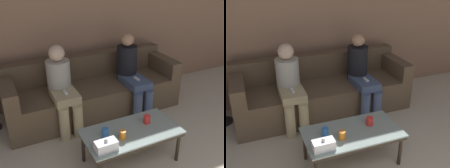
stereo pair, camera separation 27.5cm
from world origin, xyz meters
The scene contains 9 objects.
wall_back centered at (0.00, 4.07, 1.30)m, with size 12.00×0.06×2.60m.
couch centered at (0.00, 3.56, 0.31)m, with size 2.54×0.85×0.82m.
coffee_table centered at (-0.07, 2.30, 0.37)m, with size 1.06×0.56×0.41m.
cup_near_left centered at (0.17, 2.36, 0.46)m, with size 0.08×0.08×0.09m.
cup_near_right centered at (-0.22, 2.22, 0.46)m, with size 0.07×0.07×0.09m.
cup_far_center centered at (-0.37, 2.32, 0.47)m, with size 0.07×0.07×0.11m.
tissue_box centered at (-0.45, 2.13, 0.46)m, with size 0.22×0.12×0.13m.
seated_person_left_end centered at (-0.52, 3.35, 0.61)m, with size 0.32×0.67×1.13m.
seated_person_mid_left centered at (0.52, 3.33, 0.62)m, with size 0.31×0.71×1.16m.
Camera 1 is at (-1.30, 0.27, 2.08)m, focal length 42.00 mm.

